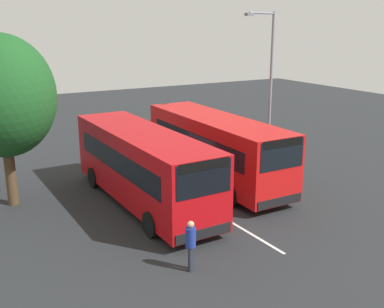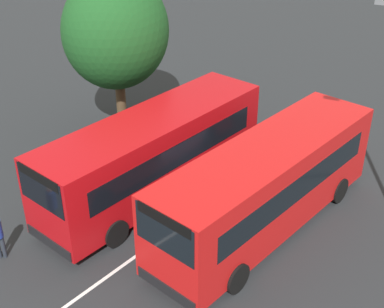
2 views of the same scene
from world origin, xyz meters
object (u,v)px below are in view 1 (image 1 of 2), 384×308
Objects in this scene: street_lamp at (269,78)px; pedestrian at (191,242)px; bus_far_left at (143,165)px; depot_tree at (2,96)px; bus_center_left at (216,147)px.

pedestrian is at bearing 22.39° from street_lamp.
pedestrian is at bearing -11.05° from bus_far_left.
depot_tree reaches higher than pedestrian.
pedestrian is 0.21× the size of street_lamp.
depot_tree reaches higher than bus_far_left.
bus_far_left is 5.82× the size of pedestrian.
bus_far_left is at bearing -76.97° from bus_center_left.
street_lamp is at bearing 110.58° from bus_center_left.
depot_tree is (-2.69, -4.88, 2.89)m from bus_far_left.
bus_center_left is 5.50m from street_lamp.
depot_tree is (-0.02, -13.49, -0.01)m from street_lamp.
bus_far_left is 5.95m from pedestrian.
street_lamp is at bearing 105.93° from bus_far_left.
bus_center_left is at bearing -84.32° from pedestrian.
street_lamp is (-1.66, 4.37, 2.90)m from bus_center_left.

